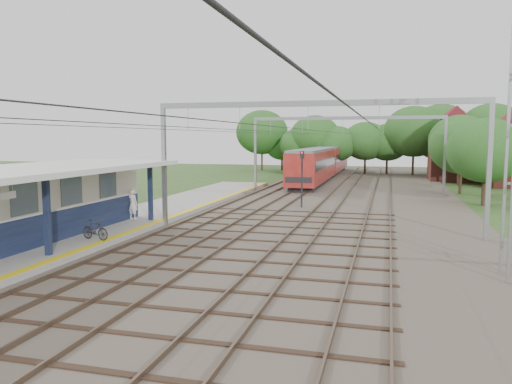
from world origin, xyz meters
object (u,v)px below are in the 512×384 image
(train, at_px, (324,162))
(signal_post, at_px, (302,173))
(bicycle, at_px, (95,230))
(person, at_px, (133,204))

(train, xyz_separation_m, signal_post, (1.85, -27.10, 0.43))
(train, bearing_deg, bicycle, -97.17)
(bicycle, height_order, train, train)
(person, relative_size, train, 0.05)
(person, relative_size, signal_post, 0.43)
(signal_post, bearing_deg, person, -130.47)
(person, distance_m, bicycle, 5.98)
(person, xyz_separation_m, train, (6.54, 36.27, 0.88))
(train, relative_size, signal_post, 8.72)
(person, height_order, bicycle, person)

